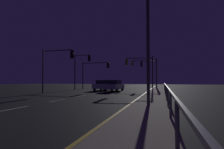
{
  "coord_description": "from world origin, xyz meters",
  "views": [
    {
      "loc": [
        7.52,
        -2.81,
        1.48
      ],
      "look_at": [
        0.18,
        23.39,
        2.42
      ],
      "focal_mm": 28.91,
      "sensor_mm": 36.0,
      "label": 1
    }
  ],
  "objects": [
    {
      "name": "traffic_light_mid_right",
      "position": [
        4.23,
        34.15,
        4.26
      ],
      "size": [
        5.23,
        0.95,
        5.77
      ],
      "color": "#38383D",
      "rests_on": "sidewalk_right"
    },
    {
      "name": "street_lamp_median",
      "position": [
        6.38,
        7.51,
        4.28
      ],
      "size": [
        2.21,
        0.48,
        6.8
      ],
      "color": "#38383D",
      "rests_on": "sidewalk_right"
    },
    {
      "name": "lane_edge_line",
      "position": [
        5.53,
        22.5,
        0.01
      ],
      "size": [
        0.14,
        53.0,
        0.01
      ],
      "color": "gold",
      "rests_on": "ground"
    },
    {
      "name": "traffic_light_near_left",
      "position": [
        -5.01,
        23.57,
        4.01
      ],
      "size": [
        2.95,
        0.56,
        5.8
      ],
      "color": "#38383D",
      "rests_on": "ground"
    },
    {
      "name": "traffic_light_far_center",
      "position": [
        -4.5,
        15.74,
        3.74
      ],
      "size": [
        4.17,
        0.34,
        5.28
      ],
      "color": "#4C4C51",
      "rests_on": "ground"
    },
    {
      "name": "ground_plane",
      "position": [
        0.0,
        17.5,
        0.0
      ],
      "size": [
        112.0,
        112.0,
        0.0
      ],
      "primitive_type": "plane",
      "color": "black",
      "rests_on": "ground"
    },
    {
      "name": "sidewalk_right",
      "position": [
        6.86,
        17.5,
        0.07
      ],
      "size": [
        2.16,
        77.0,
        0.14
      ],
      "primitive_type": "cube",
      "color": "gray",
      "rests_on": "ground"
    },
    {
      "name": "barrier_fence",
      "position": [
        7.79,
        11.63,
        0.88
      ],
      "size": [
        0.09,
        27.36,
        0.98
      ],
      "color": "#59595E",
      "rests_on": "sidewalk_right"
    },
    {
      "name": "traffic_light_overhead_east",
      "position": [
        4.36,
        23.68,
        3.62
      ],
      "size": [
        4.04,
        0.65,
        4.92
      ],
      "color": "#2D3033",
      "rests_on": "sidewalk_right"
    },
    {
      "name": "traffic_light_near_right",
      "position": [
        5.2,
        30.73,
        3.75
      ],
      "size": [
        2.99,
        0.34,
        5.19
      ],
      "color": "#4C4C51",
      "rests_on": "sidewalk_right"
    },
    {
      "name": "car",
      "position": [
        0.91,
        21.89,
        0.82
      ],
      "size": [
        2.03,
        4.48,
        1.57
      ],
      "color": "silver",
      "rests_on": "ground"
    },
    {
      "name": "lane_markings_center",
      "position": [
        0.0,
        21.0,
        0.01
      ],
      "size": [
        0.14,
        50.0,
        0.01
      ],
      "color": "silver",
      "rests_on": "ground"
    },
    {
      "name": "traffic_light_mid_left",
      "position": [
        -3.85,
        26.58,
        3.48
      ],
      "size": [
        5.28,
        0.95,
        4.83
      ],
      "color": "#38383D",
      "rests_on": "ground"
    },
    {
      "name": "car_oncoming",
      "position": [
        -1.3,
        23.55,
        0.82
      ],
      "size": [
        1.94,
        4.45,
        1.57
      ],
      "color": "silver",
      "rests_on": "ground"
    }
  ]
}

